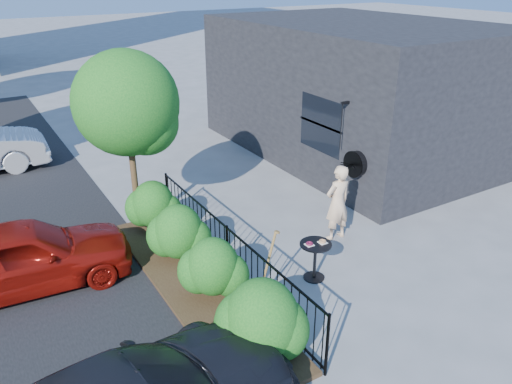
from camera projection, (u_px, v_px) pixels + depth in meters
ground at (292, 255)px, 10.35m from camera, size 120.00×120.00×0.00m
shop_building at (355, 88)px, 15.63m from camera, size 6.22×9.00×4.00m
fence at (227, 251)px, 9.41m from camera, size 0.05×6.05×1.10m
planting_bed at (195, 285)px, 9.30m from camera, size 1.30×6.00×0.08m
shrubs at (196, 251)px, 9.15m from camera, size 1.10×5.60×1.24m
patio_tree at (131, 110)px, 10.31m from camera, size 2.20×2.20×3.94m
cafe_table at (315, 254)px, 9.36m from camera, size 0.61×0.61×0.81m
woman at (337, 203)px, 10.66m from camera, size 0.64×0.43×1.71m
shovel at (266, 270)px, 8.76m from camera, size 0.46×0.18×1.35m
car_red at (21, 256)px, 9.05m from camera, size 4.00×1.87×1.32m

